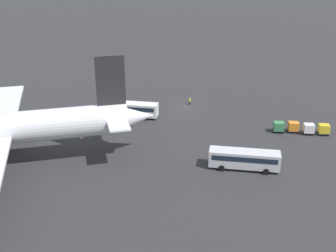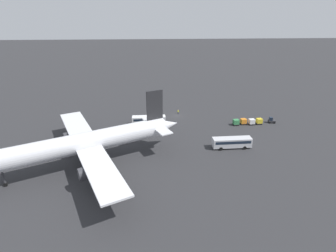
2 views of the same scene
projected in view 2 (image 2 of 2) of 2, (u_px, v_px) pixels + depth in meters
ground_plane at (177, 116)px, 99.90m from camera, size 600.00×600.00×0.00m
airplane at (80, 144)px, 64.46m from camera, size 53.06×46.74×17.34m
shuttle_bus_near at (149, 120)px, 91.25m from camera, size 11.56×3.17×3.12m
shuttle_bus_far at (232, 142)px, 75.66m from camera, size 11.31×3.32×3.13m
baggage_tug at (271, 120)px, 93.08m from camera, size 2.54×1.89×2.10m
worker_person at (178, 112)px, 101.14m from camera, size 0.38×0.38×1.74m
cargo_cart_yellow at (259, 121)px, 91.89m from camera, size 2.16×1.88×2.06m
cargo_cart_white at (252, 121)px, 91.46m from camera, size 2.16×1.88×2.06m
cargo_cart_orange at (243, 121)px, 91.68m from camera, size 2.16×1.88×2.06m
cargo_cart_green at (236, 122)px, 91.05m from camera, size 2.16×1.88×2.06m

